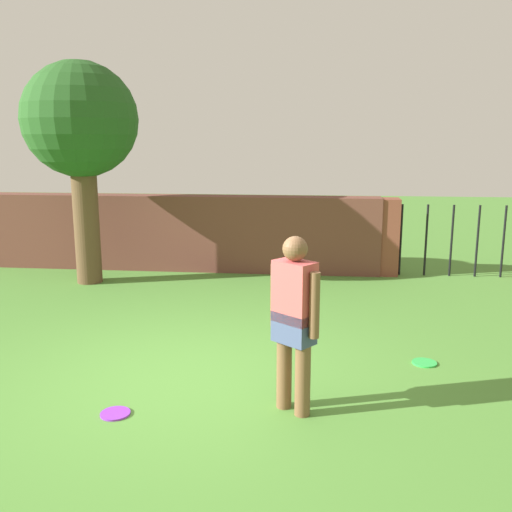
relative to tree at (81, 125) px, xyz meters
The scene contains 7 objects.
ground_plane 5.31m from the tree, 55.65° to the right, with size 40.00×40.00×0.00m, color #4C8433.
brick_wall 2.52m from the tree, 46.58° to the left, with size 7.95×0.50×1.42m, color brown.
tree is the anchor object (origin of this frame).
person 6.02m from the tree, 49.48° to the right, with size 0.44×0.40×1.62m.
fence_gate 6.94m from the tree, ahead, with size 3.22×0.44×1.40m.
frisbee_green 6.57m from the tree, 31.17° to the right, with size 0.27×0.27×0.02m, color green.
frisbee_purple 5.75m from the tree, 65.10° to the right, with size 0.27×0.27×0.02m, color purple.
Camera 1 is at (1.33, -5.34, 2.43)m, focal length 39.43 mm.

